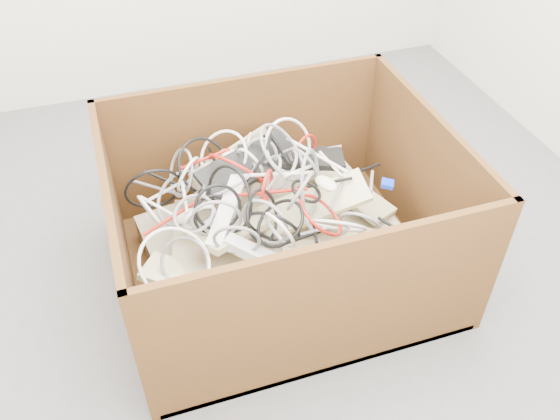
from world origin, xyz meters
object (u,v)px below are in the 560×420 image
object	(u,v)px
vga_plug	(387,184)
power_strip_left	(226,213)
power_strip_right	(261,257)
cardboard_box	(278,243)

from	to	relation	value
vga_plug	power_strip_left	bearing A→B (deg)	-152.03
power_strip_left	vga_plug	xyz separation A→B (m)	(0.61, -0.00, -0.03)
power_strip_left	vga_plug	bearing A→B (deg)	-56.79
power_strip_right	cardboard_box	bearing A→B (deg)	102.33
cardboard_box	vga_plug	world-z (taller)	cardboard_box
cardboard_box	power_strip_left	world-z (taller)	cardboard_box
power_strip_left	vga_plug	distance (m)	0.61
power_strip_right	vga_plug	size ratio (longest dim) A/B	5.88
vga_plug	power_strip_right	bearing A→B (deg)	-133.57
power_strip_left	power_strip_right	distance (m)	0.20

